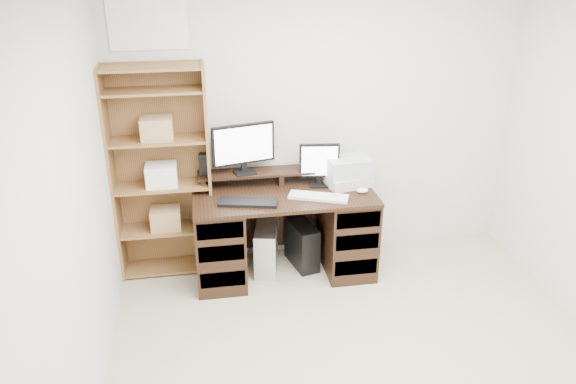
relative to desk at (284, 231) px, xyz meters
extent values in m
cube|color=silver|center=(0.36, 0.37, 0.86)|extent=(3.50, 0.02, 2.50)
cube|color=silver|center=(-1.40, -1.64, 0.86)|extent=(0.02, 4.00, 2.50)
cube|color=white|center=(-0.99, 0.35, 1.69)|extent=(0.60, 0.01, 0.40)
cube|color=black|center=(0.00, -0.01, 0.35)|extent=(1.50, 0.70, 0.03)
cube|color=black|center=(-0.55, -0.01, -0.03)|extent=(0.40, 0.66, 0.72)
cube|color=black|center=(0.55, -0.01, -0.03)|extent=(0.40, 0.66, 0.72)
cube|color=black|center=(0.00, 0.32, 0.01)|extent=(1.48, 0.02, 0.65)
cube|color=black|center=(-0.55, -0.34, -0.21)|extent=(0.36, 0.01, 0.14)
cube|color=black|center=(-0.55, -0.34, 0.03)|extent=(0.36, 0.01, 0.14)
cube|color=black|center=(-0.55, -0.34, 0.23)|extent=(0.36, 0.01, 0.14)
cube|color=black|center=(0.55, -0.34, -0.21)|extent=(0.36, 0.01, 0.14)
cube|color=black|center=(0.55, -0.34, 0.03)|extent=(0.36, 0.01, 0.14)
cube|color=black|center=(0.55, -0.34, 0.23)|extent=(0.36, 0.01, 0.14)
cube|color=black|center=(-0.65, 0.21, 0.41)|extent=(0.04, 0.20, 0.10)
cube|color=black|center=(0.00, 0.21, 0.41)|extent=(0.04, 0.20, 0.10)
cube|color=black|center=(0.65, 0.21, 0.41)|extent=(0.04, 0.20, 0.10)
cube|color=black|center=(0.00, 0.21, 0.47)|extent=(1.40, 0.22, 0.02)
cube|color=black|center=(-0.30, 0.18, 0.49)|extent=(0.20, 0.17, 0.02)
cube|color=black|center=(-0.30, 0.20, 0.54)|extent=(0.05, 0.04, 0.10)
cube|color=black|center=(-0.30, 0.20, 0.73)|extent=(0.53, 0.15, 0.34)
cube|color=white|center=(-0.30, 0.18, 0.73)|extent=(0.48, 0.11, 0.30)
cube|color=black|center=(0.32, 0.09, 0.37)|extent=(0.17, 0.14, 0.01)
cube|color=black|center=(0.32, 0.11, 0.42)|extent=(0.05, 0.03, 0.09)
cube|color=black|center=(0.32, 0.11, 0.58)|extent=(0.34, 0.07, 0.29)
cube|color=white|center=(0.32, 0.09, 0.58)|extent=(0.30, 0.04, 0.26)
cube|color=black|center=(-0.64, 0.20, 0.58)|extent=(0.09, 0.09, 0.19)
cube|color=black|center=(-0.31, -0.17, 0.37)|extent=(0.49, 0.26, 0.03)
cube|color=silver|center=(0.26, -0.15, 0.37)|extent=(0.50, 0.31, 0.02)
ellipsoid|color=white|center=(0.64, -0.11, 0.38)|extent=(0.12, 0.10, 0.04)
cube|color=#BDB6A5|center=(0.56, 0.07, 0.41)|extent=(0.41, 0.34, 0.09)
cube|color=#A6ABB1|center=(0.56, 0.07, 0.53)|extent=(0.38, 0.28, 0.15)
cube|color=#B4B7BB|center=(-0.15, 0.05, -0.18)|extent=(0.26, 0.44, 0.41)
cube|color=black|center=(0.17, 0.08, -0.19)|extent=(0.26, 0.43, 0.40)
cube|color=#19FF33|center=(0.22, -0.12, -0.10)|extent=(0.01, 0.01, 0.01)
cube|color=olive|center=(-1.37, 0.19, 0.51)|extent=(0.02, 0.30, 1.80)
cube|color=olive|center=(-0.60, 0.19, 0.51)|extent=(0.02, 0.30, 1.80)
cube|color=olive|center=(-0.99, 0.33, 0.51)|extent=(0.80, 0.01, 1.80)
cube|color=olive|center=(-0.99, 0.19, -0.36)|extent=(0.75, 0.28, 0.02)
cube|color=olive|center=(-0.99, 0.19, 0.01)|extent=(0.75, 0.28, 0.02)
cube|color=olive|center=(-0.99, 0.19, 0.41)|extent=(0.75, 0.28, 0.02)
cube|color=olive|center=(-0.99, 0.19, 0.81)|extent=(0.75, 0.28, 0.02)
cube|color=olive|center=(-0.99, 0.19, 1.21)|extent=(0.75, 0.28, 0.02)
cube|color=olive|center=(-0.99, 0.19, 1.39)|extent=(0.75, 0.28, 0.02)
cube|color=#A07F54|center=(-0.99, 0.19, 0.11)|extent=(0.25, 0.20, 0.18)
cube|color=white|center=(-0.99, 0.19, 0.51)|extent=(0.25, 0.20, 0.18)
cube|color=#A07F54|center=(-0.99, 0.19, 0.91)|extent=(0.25, 0.20, 0.18)
camera|label=1|loc=(-0.66, -4.17, 2.27)|focal=35.00mm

